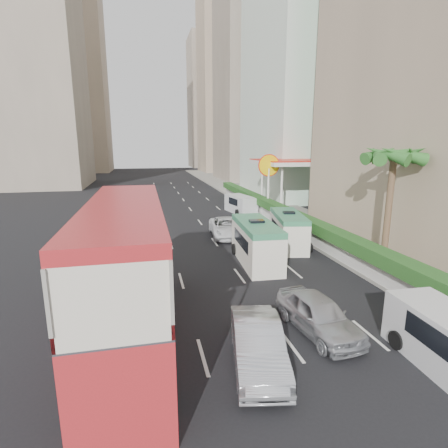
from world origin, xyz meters
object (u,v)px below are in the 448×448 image
object	(u,v)px
panel_van_far	(241,204)
palm_tree	(388,213)
car_silver_lane_a	(257,364)
minibus_far	(288,230)
van_asset	(226,236)
car_silver_lane_b	(317,332)
double_decker_bus	(128,272)
minibus_near	(256,243)
shell_station	(288,185)

from	to	relation	value
panel_van_far	palm_tree	xyz separation A→B (m)	(3.23, -18.74, 2.49)
car_silver_lane_a	palm_tree	xyz separation A→B (m)	(9.72, 6.78, 3.38)
minibus_far	car_silver_lane_a	bearing A→B (deg)	-105.56
van_asset	minibus_far	bearing A→B (deg)	-40.59
car_silver_lane_b	car_silver_lane_a	bearing A→B (deg)	-160.49
double_decker_bus	minibus_near	bearing A→B (deg)	43.94
minibus_far	shell_station	world-z (taller)	shell_station
double_decker_bus	palm_tree	distance (m)	14.39
panel_van_far	palm_tree	world-z (taller)	palm_tree
minibus_near	panel_van_far	world-z (taller)	minibus_near
minibus_far	palm_tree	world-z (taller)	palm_tree
minibus_near	minibus_far	xyz separation A→B (m)	(3.32, 2.95, -0.09)
car_silver_lane_b	shell_station	distance (m)	26.11
panel_van_far	shell_station	world-z (taller)	shell_station
minibus_near	van_asset	bearing A→B (deg)	95.86
double_decker_bus	minibus_far	xyz separation A→B (m)	(10.47, 9.85, -1.35)
van_asset	panel_van_far	distance (m)	10.00
double_decker_bus	palm_tree	bearing A→B (deg)	16.16
minibus_far	panel_van_far	bearing A→B (deg)	100.86
double_decker_bus	palm_tree	size ratio (longest dim) A/B	1.72
shell_station	double_decker_bus	bearing A→B (deg)	-124.82
car_silver_lane_b	van_asset	size ratio (longest dim) A/B	0.83
van_asset	shell_station	size ratio (longest dim) A/B	0.64
minibus_far	shell_station	bearing A→B (deg)	78.48
minibus_far	palm_tree	bearing A→B (deg)	-49.07
minibus_far	van_asset	bearing A→B (deg)	146.01
double_decker_bus	car_silver_lane_b	distance (m)	7.54
panel_van_far	palm_tree	bearing A→B (deg)	-91.06
double_decker_bus	car_silver_lane_b	size ratio (longest dim) A/B	2.58
panel_van_far	van_asset	bearing A→B (deg)	-122.74
double_decker_bus	van_asset	size ratio (longest dim) A/B	2.15
car_silver_lane_b	shell_station	size ratio (longest dim) A/B	0.53
car_silver_lane_b	palm_tree	bearing A→B (deg)	31.16
double_decker_bus	panel_van_far	bearing A→B (deg)	65.08
car_silver_lane_a	minibus_near	size ratio (longest dim) A/B	0.77
car_silver_lane_b	minibus_far	xyz separation A→B (m)	(3.50, 11.19, 1.18)
double_decker_bus	minibus_near	world-z (taller)	double_decker_bus
van_asset	palm_tree	xyz separation A→B (m)	(6.95, -9.50, 3.38)
double_decker_bus	minibus_far	distance (m)	14.44
double_decker_bus	van_asset	bearing A→B (deg)	63.09
car_silver_lane_b	shell_station	xyz separation A→B (m)	(9.03, 24.34, 2.75)
car_silver_lane_a	double_decker_bus	bearing A→B (deg)	156.51
minibus_far	shell_station	size ratio (longest dim) A/B	0.67
car_silver_lane_a	van_asset	xyz separation A→B (m)	(2.77, 16.28, 0.00)
car_silver_lane_a	car_silver_lane_b	distance (m)	3.22
double_decker_bus	car_silver_lane_a	world-z (taller)	double_decker_bus
minibus_far	double_decker_bus	bearing A→B (deg)	-125.49
panel_van_far	minibus_far	bearing A→B (deg)	-101.28
car_silver_lane_a	van_asset	bearing A→B (deg)	91.09
car_silver_lane_b	van_asset	world-z (taller)	car_silver_lane_b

